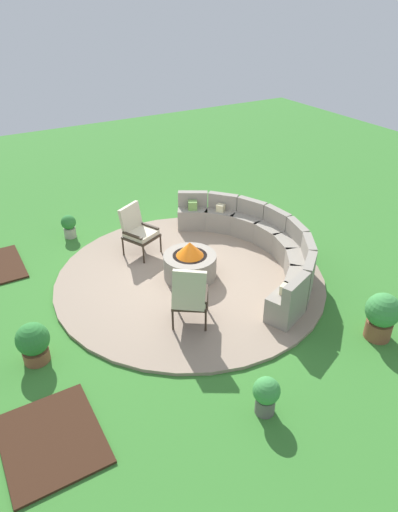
# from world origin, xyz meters

# --- Properties ---
(ground_plane) EXTENTS (24.00, 24.00, 0.00)m
(ground_plane) POSITION_xyz_m (0.00, 0.00, 0.00)
(ground_plane) COLOR #387A2D
(patio_circle) EXTENTS (5.16, 5.16, 0.06)m
(patio_circle) POSITION_xyz_m (0.00, 0.00, 0.03)
(patio_circle) COLOR gray
(patio_circle) RESTS_ON ground_plane
(mulch_bed_right) EXTENTS (1.42, 1.19, 0.04)m
(mulch_bed_right) POSITION_xyz_m (2.32, -3.29, 0.02)
(mulch_bed_right) COLOR #382114
(mulch_bed_right) RESTS_ON ground_plane
(fire_pit) EXTENTS (1.01, 1.01, 0.75)m
(fire_pit) POSITION_xyz_m (0.00, 0.00, 0.35)
(fire_pit) COLOR gray
(fire_pit) RESTS_ON patio_circle
(curved_stone_bench) EXTENTS (4.39, 1.94, 0.82)m
(curved_stone_bench) POSITION_xyz_m (0.12, 1.57, 0.39)
(curved_stone_bench) COLOR gray
(curved_stone_bench) RESTS_ON patio_circle
(lounge_chair_front_left) EXTENTS (0.80, 0.79, 1.05)m
(lounge_chair_front_left) POSITION_xyz_m (-1.34, -0.48, 0.60)
(lounge_chair_front_left) COLOR #2D2319
(lounge_chair_front_left) RESTS_ON patio_circle
(lounge_chair_front_right) EXTENTS (0.81, 0.81, 1.14)m
(lounge_chair_front_right) POSITION_xyz_m (1.25, -0.70, 0.63)
(lounge_chair_front_right) COLOR #2D2319
(lounge_chair_front_right) RESTS_ON patio_circle
(potted_plant_0) EXTENTS (0.37, 0.37, 0.58)m
(potted_plant_0) POSITION_xyz_m (3.30, -0.71, 0.32)
(potted_plant_0) COLOR #605B56
(potted_plant_0) RESTS_ON ground_plane
(potted_plant_1) EXTENTS (0.55, 0.55, 0.82)m
(potted_plant_1) POSITION_xyz_m (3.01, 1.79, 0.45)
(potted_plant_1) COLOR brown
(potted_plant_1) RESTS_ON ground_plane
(potted_plant_2) EXTENTS (0.33, 0.33, 0.53)m
(potted_plant_2) POSITION_xyz_m (-2.84, -1.51, 0.30)
(potted_plant_2) COLOR #A89E8E
(potted_plant_2) RESTS_ON ground_plane
(potted_plant_3) EXTENTS (0.50, 0.50, 0.67)m
(potted_plant_3) POSITION_xyz_m (0.78, -3.11, 0.36)
(potted_plant_3) COLOR brown
(potted_plant_3) RESTS_ON ground_plane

